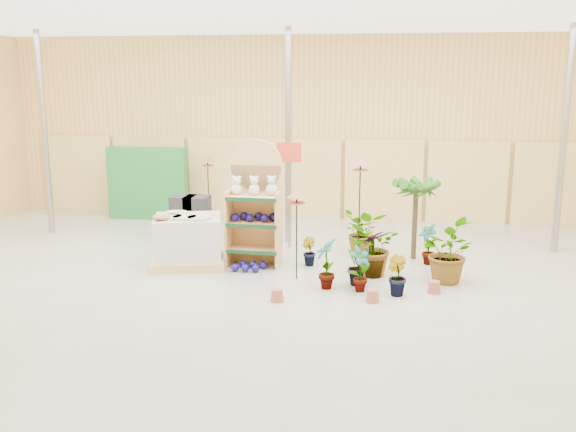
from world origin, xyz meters
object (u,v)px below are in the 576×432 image
(display_shelf, at_px, (256,208))
(potted_plant_2, at_px, (369,247))
(bird_table_front, at_px, (297,196))
(pallet_stack, at_px, (188,241))

(display_shelf, distance_m, potted_plant_2, 2.27)
(bird_table_front, xyz_separation_m, potted_plant_2, (1.26, 0.44, -0.96))
(display_shelf, height_order, pallet_stack, display_shelf)
(display_shelf, height_order, bird_table_front, display_shelf)
(bird_table_front, bearing_deg, pallet_stack, 166.28)
(display_shelf, height_order, potted_plant_2, display_shelf)
(display_shelf, bearing_deg, pallet_stack, -162.18)
(display_shelf, xyz_separation_m, potted_plant_2, (2.16, -0.43, -0.56))
(bird_table_front, distance_m, potted_plant_2, 1.64)
(potted_plant_2, bearing_deg, pallet_stack, 178.70)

